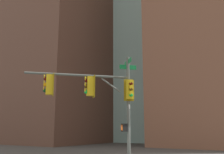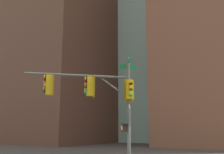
{
  "view_description": "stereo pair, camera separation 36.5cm",
  "coord_description": "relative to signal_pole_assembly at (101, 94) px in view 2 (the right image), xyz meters",
  "views": [
    {
      "loc": [
        11.84,
        6.9,
        2.36
      ],
      "look_at": [
        0.33,
        -0.37,
        5.12
      ],
      "focal_mm": 41.64,
      "sensor_mm": 36.0,
      "label": 1
    },
    {
      "loc": [
        11.64,
        7.21,
        2.36
      ],
      "look_at": [
        0.33,
        -0.37,
        5.12
      ],
      "focal_mm": 41.64,
      "sensor_mm": 36.0,
      "label": 2
    }
  ],
  "objects": [
    {
      "name": "signal_pole_assembly",
      "position": [
        0.0,
        0.0,
        0.0
      ],
      "size": [
        4.33,
        4.26,
        6.26
      ],
      "rotation": [
        0.0,
        0.0,
        5.52
      ],
      "color": "#4C514C",
      "rests_on": "ground_plane"
    },
    {
      "name": "building_brick_nearside",
      "position": [
        -31.83,
        -0.45,
        16.76
      ],
      "size": [
        20.59,
        14.63,
        41.86
      ],
      "primitive_type": "cube",
      "color": "brown",
      "rests_on": "ground_plane"
    },
    {
      "name": "building_brick_midblock",
      "position": [
        -24.07,
        -27.51,
        13.3
      ],
      "size": [
        17.49,
        18.26,
        34.95
      ],
      "primitive_type": "cube",
      "color": "brown",
      "rests_on": "ground_plane"
    },
    {
      "name": "building_glass_tower",
      "position": [
        -42.13,
        -12.53,
        24.69
      ],
      "size": [
        23.06,
        28.81,
        57.73
      ],
      "primitive_type": "cube",
      "color": "#9EC6C1",
      "rests_on": "ground_plane"
    },
    {
      "name": "building_brick_farside",
      "position": [
        -38.4,
        -44.6,
        12.65
      ],
      "size": [
        23.74,
        15.76,
        33.64
      ],
      "primitive_type": "cube",
      "color": "#4C3328",
      "rests_on": "ground_plane"
    }
  ]
}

